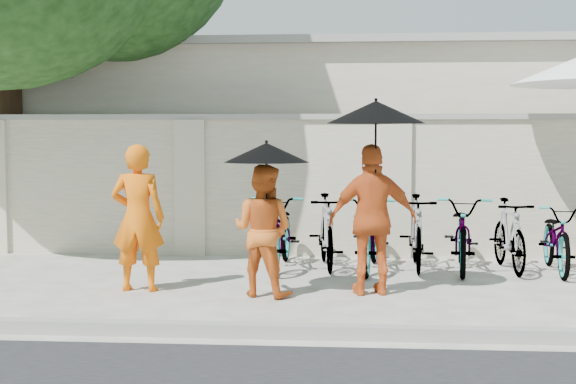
{
  "coord_description": "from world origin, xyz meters",
  "views": [
    {
      "loc": [
        1.36,
        -8.57,
        1.76
      ],
      "look_at": [
        0.62,
        0.85,
        1.1
      ],
      "focal_mm": 50.0,
      "sensor_mm": 36.0,
      "label": 1
    }
  ],
  "objects": [
    {
      "name": "bike_6",
      "position": [
        4.01,
        1.9,
        0.45
      ],
      "size": [
        0.72,
        1.75,
        0.9
      ],
      "primitive_type": "imported",
      "rotation": [
        0.0,
        0.0,
        -0.07
      ],
      "color": "#9395B0",
      "rests_on": "ground"
    },
    {
      "name": "compound_wall",
      "position": [
        1.0,
        3.2,
        1.0
      ],
      "size": [
        20.0,
        0.3,
        2.0
      ],
      "primitive_type": "cube",
      "color": "beige",
      "rests_on": "ground"
    },
    {
      "name": "bike_5",
      "position": [
        3.42,
        1.98,
        0.47
      ],
      "size": [
        0.53,
        1.6,
        0.95
      ],
      "primitive_type": "imported",
      "rotation": [
        0.0,
        0.0,
        0.06
      ],
      "color": "#9395B0",
      "rests_on": "ground"
    },
    {
      "name": "parasol_right",
      "position": [
        1.63,
        0.22,
        2.02
      ],
      "size": [
        1.07,
        1.07,
        1.2
      ],
      "color": "black",
      "rests_on": "ground"
    },
    {
      "name": "bike_1",
      "position": [
        1.04,
        2.01,
        0.49
      ],
      "size": [
        0.65,
        1.69,
        0.99
      ],
      "primitive_type": "imported",
      "rotation": [
        0.0,
        0.0,
        0.11
      ],
      "color": "#9395B0",
      "rests_on": "ground"
    },
    {
      "name": "monk_left",
      "position": [
        -1.05,
        0.31,
        0.84
      ],
      "size": [
        0.61,
        0.4,
        1.67
      ],
      "primitive_type": "imported",
      "rotation": [
        0.0,
        0.0,
        3.14
      ],
      "color": "orange",
      "rests_on": "ground"
    },
    {
      "name": "ground",
      "position": [
        0.0,
        0.0,
        0.0
      ],
      "size": [
        80.0,
        80.0,
        0.0
      ],
      "primitive_type": "plane",
      "color": "silver"
    },
    {
      "name": "bike_2",
      "position": [
        1.64,
        1.9,
        0.49
      ],
      "size": [
        0.84,
        1.94,
        0.99
      ],
      "primitive_type": "imported",
      "rotation": [
        0.0,
        0.0,
        -0.1
      ],
      "color": "#9395B0",
      "rests_on": "ground"
    },
    {
      "name": "monk_center",
      "position": [
        0.4,
        0.13,
        0.73
      ],
      "size": [
        0.85,
        0.76,
        1.45
      ],
      "primitive_type": "imported",
      "rotation": [
        0.0,
        0.0,
        2.8
      ],
      "color": "orange",
      "rests_on": "ground"
    },
    {
      "name": "building_behind",
      "position": [
        2.0,
        7.0,
        1.6
      ],
      "size": [
        14.0,
        6.0,
        3.2
      ],
      "primitive_type": "cube",
      "color": "beige",
      "rests_on": "ground"
    },
    {
      "name": "parasol_center",
      "position": [
        0.45,
        0.05,
        1.58
      ],
      "size": [
        0.93,
        0.93,
        0.87
      ],
      "color": "black",
      "rests_on": "ground"
    },
    {
      "name": "monk_right",
      "position": [
        1.61,
        0.3,
        0.84
      ],
      "size": [
        1.04,
        0.58,
        1.67
      ],
      "primitive_type": "imported",
      "rotation": [
        0.0,
        0.0,
        3.32
      ],
      "color": "#D1571E",
      "rests_on": "ground"
    },
    {
      "name": "bike_4",
      "position": [
        2.82,
        1.95,
        0.5
      ],
      "size": [
        0.87,
        1.96,
        1.0
      ],
      "primitive_type": "imported",
      "rotation": [
        0.0,
        0.0,
        -0.11
      ],
      "color": "#9395B0",
      "rests_on": "ground"
    },
    {
      "name": "bike_0",
      "position": [
        0.45,
        1.96,
        0.5
      ],
      "size": [
        0.7,
        1.91,
        1.0
      ],
      "primitive_type": "imported",
      "rotation": [
        0.0,
        0.0,
        -0.02
      ],
      "color": "#9395B0",
      "rests_on": "ground"
    },
    {
      "name": "kerb",
      "position": [
        0.0,
        -1.7,
        0.06
      ],
      "size": [
        40.0,
        0.16,
        0.12
      ],
      "primitive_type": "cube",
      "color": "gray",
      "rests_on": "ground"
    },
    {
      "name": "bike_3",
      "position": [
        2.23,
        2.02,
        0.49
      ],
      "size": [
        0.52,
        1.65,
        0.99
      ],
      "primitive_type": "imported",
      "rotation": [
        0.0,
        0.0,
        -0.03
      ],
      "color": "#9395B0",
      "rests_on": "ground"
    }
  ]
}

